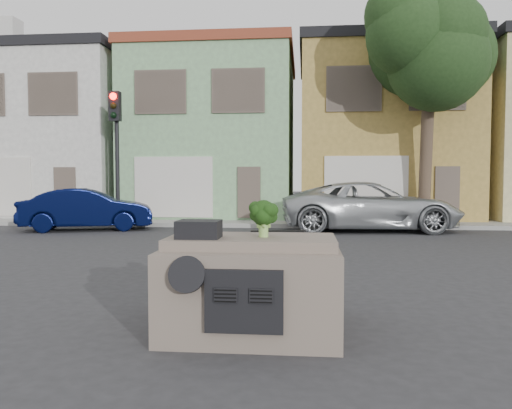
# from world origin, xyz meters

# --- Properties ---
(ground_plane) EXTENTS (120.00, 120.00, 0.00)m
(ground_plane) POSITION_xyz_m (0.00, 0.00, 0.00)
(ground_plane) COLOR #303033
(ground_plane) RESTS_ON ground
(sidewalk) EXTENTS (40.00, 3.00, 0.15)m
(sidewalk) POSITION_xyz_m (0.00, 10.50, 0.07)
(sidewalk) COLOR gray
(sidewalk) RESTS_ON ground
(townhouse_white) EXTENTS (7.20, 8.20, 7.55)m
(townhouse_white) POSITION_xyz_m (-11.00, 14.50, 3.77)
(townhouse_white) COLOR silver
(townhouse_white) RESTS_ON ground
(townhouse_mint) EXTENTS (7.20, 8.20, 7.55)m
(townhouse_mint) POSITION_xyz_m (-3.50, 14.50, 3.77)
(townhouse_mint) COLOR #7FAE7B
(townhouse_mint) RESTS_ON ground
(townhouse_tan) EXTENTS (7.20, 8.20, 7.55)m
(townhouse_tan) POSITION_xyz_m (4.00, 14.50, 3.77)
(townhouse_tan) COLOR #AA8A41
(townhouse_tan) RESTS_ON ground
(navy_sedan) EXTENTS (4.65, 2.78, 1.45)m
(navy_sedan) POSITION_xyz_m (-6.86, 7.70, 0.00)
(navy_sedan) COLOR black
(navy_sedan) RESTS_ON ground
(silver_pickup) EXTENTS (6.23, 3.25, 1.68)m
(silver_pickup) POSITION_xyz_m (2.87, 8.43, 0.00)
(silver_pickup) COLOR #B4B9BC
(silver_pickup) RESTS_ON ground
(traffic_signal) EXTENTS (0.40, 0.40, 5.10)m
(traffic_signal) POSITION_xyz_m (-6.50, 9.50, 2.55)
(traffic_signal) COLOR black
(traffic_signal) RESTS_ON ground
(tree_near) EXTENTS (4.40, 4.00, 8.50)m
(tree_near) POSITION_xyz_m (5.00, 9.80, 4.25)
(tree_near) COLOR #203918
(tree_near) RESTS_ON ground
(car_dashboard) EXTENTS (2.00, 1.80, 1.12)m
(car_dashboard) POSITION_xyz_m (0.00, -3.00, 0.56)
(car_dashboard) COLOR #746659
(car_dashboard) RESTS_ON ground
(instrument_hump) EXTENTS (0.48, 0.38, 0.20)m
(instrument_hump) POSITION_xyz_m (-0.58, -3.35, 1.22)
(instrument_hump) COLOR black
(instrument_hump) RESTS_ON car_dashboard
(wiper_arm) EXTENTS (0.69, 0.15, 0.02)m
(wiper_arm) POSITION_xyz_m (0.28, -2.62, 1.13)
(wiper_arm) COLOR black
(wiper_arm) RESTS_ON car_dashboard
(broccoli) EXTENTS (0.47, 0.47, 0.44)m
(broccoli) POSITION_xyz_m (0.14, -3.18, 1.34)
(broccoli) COLOR black
(broccoli) RESTS_ON car_dashboard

